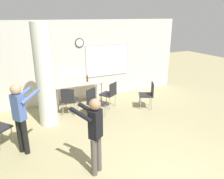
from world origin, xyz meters
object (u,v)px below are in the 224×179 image
at_px(chair_table_left, 69,99).
at_px(person_watching_back, 20,113).
at_px(folding_table, 78,85).
at_px(chair_table_front, 95,101).
at_px(chair_table_right, 110,93).
at_px(chair_mid_room, 148,93).
at_px(bottle_on_table, 87,79).
at_px(person_playing_front, 94,131).

xyz_separation_m(chair_table_left, person_watching_back, (-1.43, -1.51, 0.44)).
distance_m(folding_table, chair_table_front, 1.17).
height_order(chair_table_right, person_watching_back, person_watching_back).
xyz_separation_m(chair_table_right, person_watching_back, (-2.79, -1.47, 0.44)).
relative_size(chair_mid_room, chair_table_front, 1.00).
xyz_separation_m(bottle_on_table, person_watching_back, (-2.28, -2.17, 0.08)).
relative_size(folding_table, chair_table_left, 1.88).
xyz_separation_m(person_playing_front, person_watching_back, (-1.18, 1.31, 0.03)).
bearing_deg(bottle_on_table, folding_table, -178.88).
bearing_deg(chair_table_right, chair_mid_room, -27.54).
bearing_deg(chair_mid_room, chair_table_left, 165.90).
bearing_deg(person_playing_front, chair_table_front, 68.91).
bearing_deg(chair_mid_room, folding_table, 147.34).
height_order(bottle_on_table, chair_table_left, bottle_on_table).
bearing_deg(chair_table_front, chair_mid_room, -4.00).
bearing_deg(chair_mid_room, person_watching_back, -167.20).
distance_m(chair_table_right, person_watching_back, 3.19).
relative_size(chair_table_left, chair_mid_room, 1.00).
distance_m(folding_table, person_playing_front, 3.56).
bearing_deg(bottle_on_table, chair_table_right, -53.51).
relative_size(person_playing_front, person_watching_back, 0.96).
bearing_deg(chair_mid_room, bottle_on_table, 141.96).
distance_m(chair_table_left, chair_table_front, 0.82).
xyz_separation_m(chair_table_left, chair_mid_room, (2.48, -0.62, 0.00)).
bearing_deg(chair_table_right, chair_table_left, 178.40).
relative_size(folding_table, person_playing_front, 1.06).
height_order(chair_table_left, chair_mid_room, same).
bearing_deg(chair_table_front, person_playing_front, -111.09).
distance_m(chair_table_front, person_playing_front, 2.53).
height_order(chair_table_left, chair_table_front, same).
bearing_deg(chair_table_front, folding_table, 97.82).
distance_m(chair_mid_room, person_playing_front, 3.53).
relative_size(chair_mid_room, person_playing_front, 0.56).
relative_size(folding_table, bottle_on_table, 6.23).
relative_size(chair_table_front, person_watching_back, 0.54).
bearing_deg(person_watching_back, chair_table_right, 27.84).
relative_size(chair_table_right, person_watching_back, 0.54).
bearing_deg(chair_table_right, person_watching_back, -152.16).
distance_m(folding_table, person_watching_back, 2.91).
relative_size(folding_table, chair_mid_room, 1.88).
relative_size(chair_table_right, person_playing_front, 0.56).
bearing_deg(chair_table_left, person_playing_front, -95.03).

